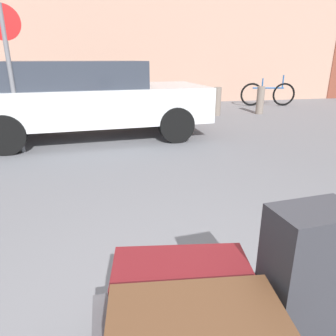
# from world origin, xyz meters

# --- Properties ---
(duffel_bag_maroon_stacked_top) EXTENTS (0.63, 0.38, 0.28)m
(duffel_bag_maroon_stacked_top) POSITION_xyz_m (-0.16, 0.15, 0.48)
(duffel_bag_maroon_stacked_top) COLOR maroon
(duffel_bag_maroon_stacked_top) RESTS_ON luggage_cart
(suitcase_charcoal_front_left) EXTENTS (0.35, 0.23, 0.60)m
(suitcase_charcoal_front_left) POSITION_xyz_m (0.31, -0.05, 0.64)
(suitcase_charcoal_front_left) COLOR #2D2D33
(suitcase_charcoal_front_left) RESTS_ON luggage_cart
(parked_car) EXTENTS (4.42, 2.16, 1.42)m
(parked_car) POSITION_xyz_m (-0.70, 5.24, 0.76)
(parked_car) COLOR silver
(parked_car) RESTS_ON ground_plane
(bicycle_leaning) EXTENTS (1.74, 0.40, 0.96)m
(bicycle_leaning) POSITION_xyz_m (4.79, 8.44, 0.37)
(bicycle_leaning) COLOR black
(bicycle_leaning) RESTS_ON ground_plane
(bollard_kerb_near) EXTENTS (0.20, 0.20, 0.75)m
(bollard_kerb_near) POSITION_xyz_m (2.54, 7.02, 0.37)
(bollard_kerb_near) COLOR #72665B
(bollard_kerb_near) RESTS_ON ground_plane
(bollard_kerb_mid) EXTENTS (0.20, 0.20, 0.75)m
(bollard_kerb_mid) POSITION_xyz_m (3.79, 7.02, 0.37)
(bollard_kerb_mid) COLOR #72665B
(bollard_kerb_mid) RESTS_ON ground_plane
(no_parking_sign) EXTENTS (0.50, 0.07, 2.21)m
(no_parking_sign) POSITION_xyz_m (-1.78, 4.36, 1.37)
(no_parking_sign) COLOR slate
(no_parking_sign) RESTS_ON ground_plane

